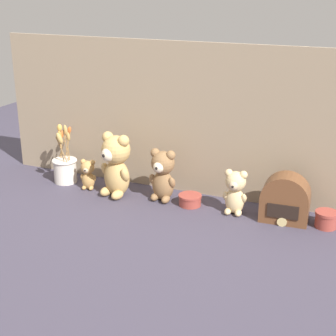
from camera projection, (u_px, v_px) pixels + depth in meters
The scene contains 10 objects.
ground_plane at pixel (166, 202), 2.37m from camera, with size 4.00×4.00×0.00m, color #3D3847.
backdrop_wall at pixel (181, 119), 2.39m from camera, with size 1.88×0.02×0.71m.
teddy_bear_large at pixel (116, 164), 2.40m from camera, with size 0.17×0.15×0.31m.
teddy_bear_medium at pixel (163, 174), 2.36m from camera, with size 0.13×0.12×0.25m.
teddy_bear_small at pixel (235, 191), 2.22m from camera, with size 0.11×0.10×0.20m.
teddy_bear_tiny at pixel (88, 174), 2.50m from camera, with size 0.08×0.08×0.15m.
flower_vase at pixel (65, 166), 2.58m from camera, with size 0.13×0.15×0.31m.
vintage_radio at pixel (285, 201), 2.16m from camera, with size 0.21×0.13×0.21m.
decorative_tin_tall at pixel (190, 200), 2.33m from camera, with size 0.11×0.11×0.05m.
decorative_tin_short at pixel (326, 219), 2.12m from camera, with size 0.09×0.09×0.07m.
Camera 1 is at (0.87, -1.99, 0.96)m, focal length 55.00 mm.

